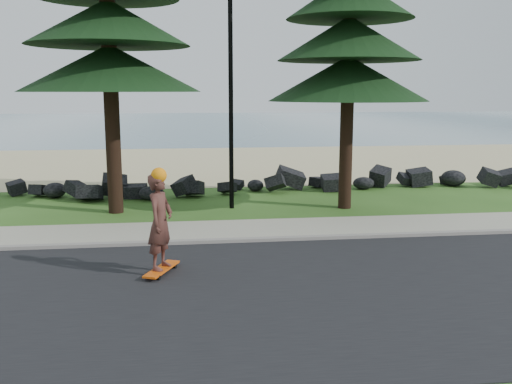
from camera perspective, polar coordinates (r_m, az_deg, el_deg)
The scene contains 9 objects.
ground at distance 14.67m, azimuth -1.38°, elevation -4.13°, with size 160.00×160.00×0.00m, color #2D551A.
road at distance 10.39m, azimuth 1.22°, elevation -10.15°, with size 160.00×7.00×0.02m, color black.
kerb at distance 13.79m, azimuth -1.00°, elevation -4.85°, with size 160.00×0.20×0.10m, color gray.
sidewalk at distance 14.85m, azimuth -1.46°, elevation -3.79°, with size 160.00×2.00×0.08m, color gray.
beach_sand at distance 28.90m, azimuth -4.35°, elevation 2.92°, with size 160.00×15.00×0.01m, color tan.
ocean at distance 65.26m, azimuth -6.04°, elevation 6.89°, with size 160.00×58.00×0.01m, color #40697A.
seawall_boulders at distance 20.12m, azimuth -3.03°, elevation -0.23°, with size 60.00×2.40×1.10m, color black, non-canonical shape.
lamp_post at distance 17.41m, azimuth -2.55°, elevation 11.84°, with size 0.25×0.14×8.14m.
skateboarder at distance 11.33m, azimuth -9.55°, elevation -2.98°, with size 0.71×1.16×2.13m.
Camera 1 is at (-1.45, -14.14, 3.61)m, focal length 40.00 mm.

